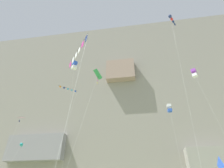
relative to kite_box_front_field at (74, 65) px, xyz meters
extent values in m
cube|color=gray|center=(8.43, 30.39, 3.46)|extent=(180.00, 20.93, 62.28)
cube|color=gray|center=(-16.18, 19.58, -12.63)|extent=(16.53, 4.19, 7.08)
cube|color=gray|center=(8.43, 19.62, 11.54)|extent=(9.31, 4.51, 7.51)
cube|color=blue|center=(0.00, 0.00, 0.67)|extent=(1.33, 1.33, 0.66)
cube|color=white|center=(0.00, 0.00, -0.54)|extent=(1.33, 1.33, 0.66)
cylinder|color=black|center=(0.42, 0.00, 0.07)|extent=(0.03, 0.03, 1.77)
cylinder|color=black|center=(-0.42, 0.00, 0.07)|extent=(0.03, 0.03, 1.77)
cylinder|color=silver|center=(0.49, -0.58, -14.21)|extent=(1.00, 1.19, 26.69)
cylinder|color=black|center=(-2.19, 3.30, -3.66)|extent=(3.39, 3.05, 0.02)
cube|color=blue|center=(-0.84, 4.51, -3.89)|extent=(0.30, 0.27, 0.41)
cube|color=#38B2D1|center=(-1.51, 3.91, -3.89)|extent=(0.29, 0.26, 0.41)
cube|color=#38B2D1|center=(-2.19, 3.30, -3.89)|extent=(0.30, 0.27, 0.41)
cube|color=navy|center=(-2.86, 2.70, -3.89)|extent=(0.32, 0.29, 0.41)
cube|color=orange|center=(-3.54, 2.09, -3.89)|extent=(0.31, 0.28, 0.41)
cylinder|color=silver|center=(-1.28, 2.09, -15.61)|extent=(1.58, 5.47, 23.90)
ellipsoid|color=teal|center=(-10.91, 4.49, -15.54)|extent=(0.99, 1.05, 0.72)
ellipsoid|color=white|center=(-11.40, 5.30, -15.44)|extent=(0.88, 0.98, 0.60)
ellipsoid|color=teal|center=(-11.89, 6.11, -15.35)|extent=(0.77, 0.91, 0.48)
ellipsoid|color=#38B2D1|center=(-12.38, 6.92, -15.26)|extent=(0.67, 0.84, 0.36)
cube|color=blue|center=(22.47, -4.26, -21.52)|extent=(0.27, 2.17, 2.15)
cylinder|color=black|center=(22.47, -4.26, -21.52)|extent=(0.32, 0.07, 1.76)
ellipsoid|color=navy|center=(20.74, -5.79, 5.17)|extent=(0.94, 1.03, 0.73)
ellipsoid|color=red|center=(21.17, -4.98, 5.32)|extent=(0.83, 0.96, 0.61)
ellipsoid|color=navy|center=(21.60, -4.17, 5.47)|extent=(0.72, 0.90, 0.50)
ellipsoid|color=navy|center=(22.03, -3.36, 5.61)|extent=(0.61, 0.83, 0.39)
cylinder|color=silver|center=(19.63, -7.75, -11.25)|extent=(2.49, 4.44, 32.62)
cylinder|color=black|center=(7.55, -17.21, -12.47)|extent=(3.26, 4.08, 0.03)
cube|color=navy|center=(8.89, -18.90, -12.78)|extent=(0.37, 0.44, 0.56)
cube|color=#CC3399|center=(8.35, -18.22, -12.78)|extent=(0.35, 0.42, 0.56)
cube|color=white|center=(7.81, -17.55, -12.78)|extent=(0.35, 0.42, 0.56)
cube|color=white|center=(7.28, -16.87, -12.78)|extent=(0.36, 0.43, 0.56)
cube|color=white|center=(6.74, -16.19, -12.78)|extent=(0.37, 0.44, 0.56)
cube|color=#CC3399|center=(6.20, -15.52, -12.78)|extent=(0.38, 0.44, 0.56)
cylinder|color=silver|center=(9.11, -20.82, -20.01)|extent=(0.11, 3.17, 15.09)
pyramid|color=pink|center=(-14.15, 5.91, -9.49)|extent=(2.06, 1.65, 0.45)
cube|color=navy|center=(-14.33, 6.45, -9.56)|extent=(0.23, 0.55, 0.59)
cylinder|color=silver|center=(-13.93, 4.23, -18.56)|extent=(0.81, 4.44, 18.00)
cube|color=green|center=(8.31, -11.59, -11.49)|extent=(0.92, 1.49, 1.71)
cylinder|color=black|center=(8.31, -11.59, -11.49)|extent=(0.24, 0.12, 1.41)
cube|color=#CC3399|center=(8.29, -11.59, -12.13)|extent=(0.10, 0.19, 0.10)
cube|color=#CC3399|center=(8.35, -11.59, -12.49)|extent=(0.06, 0.20, 0.10)
cube|color=yellow|center=(8.29, -11.59, -12.84)|extent=(0.12, 0.18, 0.10)
cylinder|color=silver|center=(6.97, -12.95, -19.63)|extent=(2.70, 2.72, 15.85)
cube|color=white|center=(19.41, 5.11, -8.78)|extent=(0.82, 0.82, 0.57)
cube|color=blue|center=(19.41, 5.11, -9.82)|extent=(0.82, 0.82, 0.57)
cylinder|color=black|center=(19.77, 5.11, -9.30)|extent=(0.03, 0.03, 1.53)
cylinder|color=black|center=(19.04, 5.11, -9.30)|extent=(0.03, 0.03, 1.53)
cylinder|color=silver|center=(19.21, 2.90, -18.83)|extent=(0.40, 4.42, 17.46)
cube|color=purple|center=(26.60, 6.44, 0.30)|extent=(1.35, 1.35, 0.70)
cube|color=white|center=(26.60, 6.44, -0.98)|extent=(1.35, 1.35, 0.70)
cylinder|color=black|center=(27.05, 6.44, -0.34)|extent=(0.03, 0.03, 1.89)
cylinder|color=black|center=(26.15, 6.44, -0.34)|extent=(0.03, 0.03, 1.89)
cylinder|color=silver|center=(27.40, 3.76, -14.45)|extent=(1.60, 5.39, 26.22)
camera|label=1|loc=(12.96, -30.11, -25.17)|focal=29.31mm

